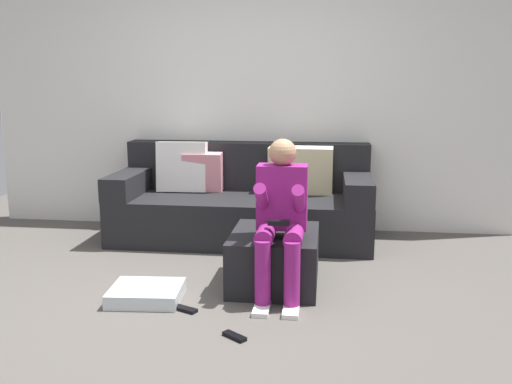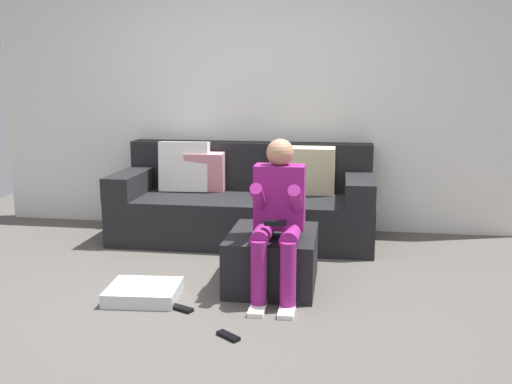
% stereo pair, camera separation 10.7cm
% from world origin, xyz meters
% --- Properties ---
extents(ground_plane, '(6.72, 6.72, 0.00)m').
position_xyz_m(ground_plane, '(0.00, 0.00, 0.00)').
color(ground_plane, '#544F49').
extents(wall_back, '(5.17, 0.10, 2.46)m').
position_xyz_m(wall_back, '(0.00, 2.15, 1.23)').
color(wall_back, silver).
rests_on(wall_back, ground_plane).
extents(couch_sectional, '(2.32, 0.95, 0.88)m').
position_xyz_m(couch_sectional, '(-0.00, 1.70, 0.34)').
color(couch_sectional, black).
rests_on(couch_sectional, ground_plane).
extents(ottoman, '(0.61, 0.73, 0.38)m').
position_xyz_m(ottoman, '(0.41, 0.50, 0.19)').
color(ottoman, black).
rests_on(ottoman, ground_plane).
extents(person_seated, '(0.34, 0.60, 1.05)m').
position_xyz_m(person_seated, '(0.47, 0.31, 0.58)').
color(person_seated, '#8C1E72').
rests_on(person_seated, ground_plane).
extents(storage_bin, '(0.49, 0.43, 0.09)m').
position_xyz_m(storage_bin, '(-0.41, 0.10, 0.05)').
color(storage_bin, silver).
rests_on(storage_bin, ground_plane).
extents(remote_near_ottoman, '(0.15, 0.13, 0.02)m').
position_xyz_m(remote_near_ottoman, '(0.26, -0.38, 0.01)').
color(remote_near_ottoman, black).
rests_on(remote_near_ottoman, ground_plane).
extents(remote_by_storage_bin, '(0.20, 0.13, 0.02)m').
position_xyz_m(remote_by_storage_bin, '(-0.12, -0.04, 0.01)').
color(remote_by_storage_bin, black).
rests_on(remote_by_storage_bin, ground_plane).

